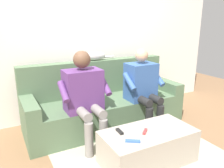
# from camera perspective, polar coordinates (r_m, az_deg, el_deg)

# --- Properties ---
(ground_plane) EXTENTS (8.00, 8.00, 0.00)m
(ground_plane) POSITION_cam_1_polar(r_m,az_deg,el_deg) (2.84, 4.81, -15.74)
(ground_plane) COLOR #846042
(back_wall) EXTENTS (4.90, 0.06, 2.57)m
(back_wall) POSITION_cam_1_polar(r_m,az_deg,el_deg) (3.58, -6.18, 12.47)
(back_wall) COLOR silver
(back_wall) RESTS_ON ground
(couch) EXTENTS (2.26, 0.79, 0.92)m
(couch) POSITION_cam_1_polar(r_m,az_deg,el_deg) (3.29, -2.16, -5.03)
(couch) COLOR #516B4C
(couch) RESTS_ON ground
(coffee_table) EXTENTS (0.99, 0.52, 0.37)m
(coffee_table) POSITION_cam_1_polar(r_m,az_deg,el_deg) (2.51, 9.14, -15.52)
(coffee_table) COLOR #A89E8E
(coffee_table) RESTS_ON ground
(person_left_seated) EXTENTS (0.55, 0.54, 1.12)m
(person_left_seated) POSITION_cam_1_polar(r_m,az_deg,el_deg) (3.11, 7.86, -0.27)
(person_left_seated) COLOR #335693
(person_left_seated) RESTS_ON ground
(person_right_seated) EXTENTS (0.60, 0.58, 1.15)m
(person_right_seated) POSITION_cam_1_polar(r_m,az_deg,el_deg) (2.71, -7.03, -2.33)
(person_right_seated) COLOR #5B3370
(person_right_seated) RESTS_ON ground
(cat_on_backrest) EXTENTS (0.55, 0.14, 0.15)m
(cat_on_backrest) POSITION_cam_1_polar(r_m,az_deg,el_deg) (3.32, -4.86, 7.21)
(cat_on_backrest) COLOR silver
(cat_on_backrest) RESTS_ON couch
(remote_red) EXTENTS (0.11, 0.10, 0.02)m
(remote_red) POSITION_cam_1_polar(r_m,az_deg,el_deg) (2.39, 8.44, -11.92)
(remote_red) COLOR #B73333
(remote_red) RESTS_ON coffee_table
(remote_black) EXTENTS (0.04, 0.12, 0.02)m
(remote_black) POSITION_cam_1_polar(r_m,az_deg,el_deg) (2.36, 1.93, -12.01)
(remote_black) COLOR black
(remote_black) RESTS_ON coffee_table
(remote_blue) EXTENTS (0.14, 0.11, 0.02)m
(remote_blue) POSITION_cam_1_polar(r_m,az_deg,el_deg) (2.20, 5.32, -14.33)
(remote_blue) COLOR #3860B7
(remote_blue) RESTS_ON coffee_table
(floor_rug) EXTENTS (1.86, 1.71, 0.01)m
(floor_rug) POSITION_cam_1_polar(r_m,az_deg,el_deg) (2.68, 7.49, -17.78)
(floor_rug) COLOR #B7AD93
(floor_rug) RESTS_ON ground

